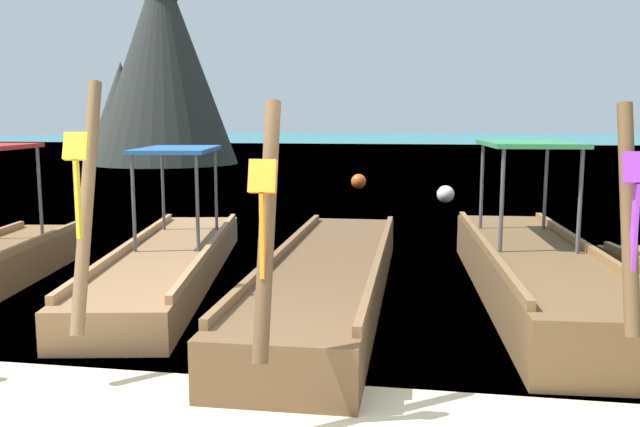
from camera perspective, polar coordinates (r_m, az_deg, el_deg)
name	(u,v)px	position (r m, az deg, el deg)	size (l,w,h in m)	color
sea_water	(418,144)	(65.49, 8.47, 6.02)	(120.00, 120.00, 0.00)	#147A89
longtail_boat_yellow_ribbon	(170,259)	(9.71, -12.91, -3.90)	(2.40, 7.02, 2.66)	olive
longtail_boat_orange_ribbon	(329,278)	(8.47, 0.80, -5.59)	(1.48, 7.16, 2.45)	brown
longtail_boat_violet_ribbon	(535,270)	(8.91, 18.12, -4.71)	(1.72, 6.57, 2.44)	brown
karst_rock	(157,68)	(36.17, -13.93, 12.15)	(8.62, 7.60, 10.58)	#2D302B
mooring_buoy_near	(446,194)	(18.61, 10.84, 1.65)	(0.49, 0.49, 0.49)	white
mooring_buoy_far	(359,182)	(21.98, 3.37, 2.78)	(0.51, 0.51, 0.51)	#EA5119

